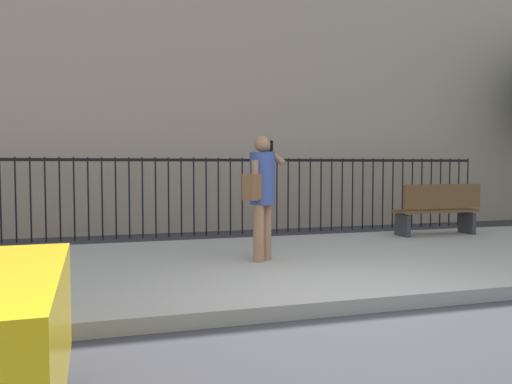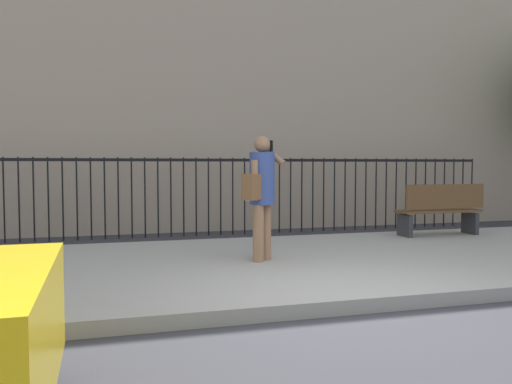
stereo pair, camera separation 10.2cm
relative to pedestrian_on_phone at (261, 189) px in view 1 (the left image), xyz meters
The scene contains 6 objects.
ground_plane 2.48m from the pedestrian_on_phone, 80.57° to the right, with size 60.00×60.00×0.00m, color #333338.
sidewalk 1.12m from the pedestrian_on_phone, ahead, with size 28.00×4.40×0.15m, color #9E9B93.
building_facade 7.18m from the pedestrian_on_phone, 86.74° to the left, with size 28.00×4.00×9.00m, color tan.
iron_fence 3.75m from the pedestrian_on_phone, 84.47° to the left, with size 12.03×0.04×1.60m.
pedestrian_on_phone is the anchor object (origin of this frame).
street_bench 4.17m from the pedestrian_on_phone, 20.65° to the left, with size 1.60×0.45×0.95m.
Camera 1 is at (-2.42, -4.42, 1.46)m, focal length 35.97 mm.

